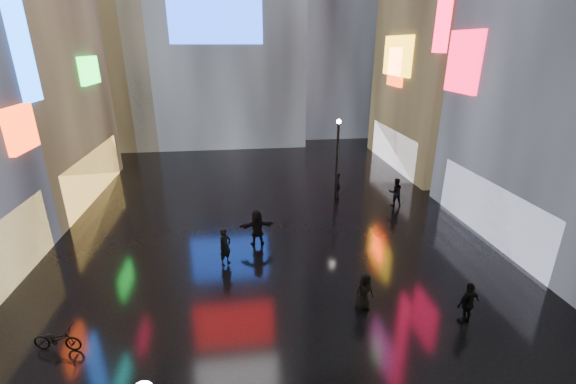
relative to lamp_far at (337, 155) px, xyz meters
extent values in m
plane|color=black|center=(-4.65, -3.47, -2.94)|extent=(140.00, 140.00, 0.00)
cube|color=#FF390C|center=(-15.50, -5.15, 3.12)|extent=(0.25, 2.24, 1.94)
cube|color=#145EFF|center=(-15.50, -3.47, 8.06)|extent=(0.25, 1.40, 8.00)
cube|color=#FFC659|center=(-15.75, 2.53, -1.44)|extent=(0.20, 10.00, 3.00)
cube|color=#1CFF37|center=(-15.50, 4.35, 4.97)|extent=(0.25, 3.00, 1.71)
cube|color=white|center=(6.45, -6.47, -1.44)|extent=(0.20, 9.00, 3.00)
cube|color=#FF0C34|center=(6.20, -2.35, 5.64)|extent=(0.25, 2.99, 3.26)
cube|color=white|center=(6.45, 6.53, -1.44)|extent=(0.20, 9.00, 3.00)
cube|color=yellow|center=(6.20, 6.85, 5.71)|extent=(0.25, 4.92, 2.91)
cube|color=#FF390C|center=(6.20, 6.97, 4.90)|extent=(0.25, 2.63, 2.87)
cube|color=#194CFF|center=(-7.65, 13.43, 9.06)|extent=(8.00, 0.20, 5.00)
cube|color=black|center=(-18.65, 18.53, 10.06)|extent=(10.00, 10.00, 26.00)
cylinder|color=black|center=(0.00, 0.00, -0.44)|extent=(0.16, 0.16, 5.00)
sphere|color=white|center=(0.00, 0.00, 2.11)|extent=(0.30, 0.30, 0.30)
imported|color=black|center=(1.70, -12.54, -2.11)|extent=(1.05, 0.66, 1.66)
imported|color=black|center=(-1.73, -11.28, -2.17)|extent=(0.85, 0.66, 1.55)
imported|color=black|center=(-5.45, -5.71, -2.01)|extent=(1.78, 0.71, 1.87)
imported|color=black|center=(-6.99, -7.35, -2.07)|extent=(0.75, 0.74, 1.75)
imported|color=black|center=(3.37, -1.72, -2.05)|extent=(0.91, 0.73, 1.79)
imported|color=black|center=(-1.73, -11.28, -0.96)|extent=(1.29, 1.28, 0.86)
imported|color=black|center=(-12.38, -12.05, -2.52)|extent=(1.68, 0.83, 0.84)
imported|color=black|center=(0.27, 0.59, -2.18)|extent=(0.62, 0.66, 1.52)
camera|label=1|loc=(-6.15, -23.00, 6.52)|focal=24.00mm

